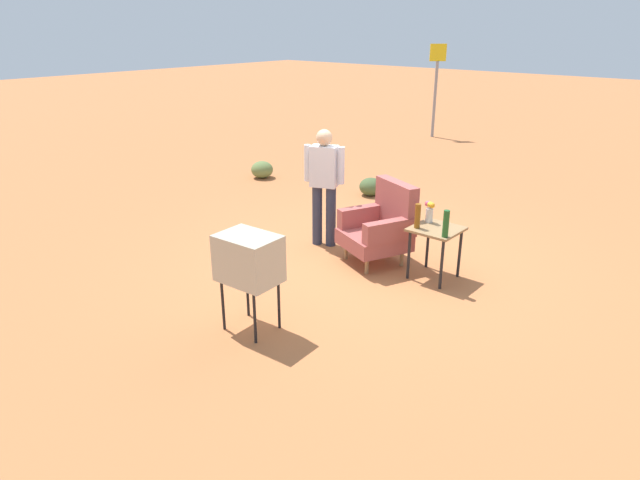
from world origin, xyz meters
The scene contains 11 objects.
ground_plane centered at (0.00, 0.00, 0.00)m, with size 60.00×60.00×0.00m, color #B76B3D.
armchair centered at (0.17, 0.06, 0.50)m, with size 1.00×1.01×1.06m.
side_table centered at (0.97, 0.06, 0.56)m, with size 0.56×0.56×0.65m.
tv_on_stand centered at (0.17, -2.25, 0.78)m, with size 0.63×0.48×1.03m.
person_standing centered at (-0.78, 0.03, 0.94)m, with size 0.53×0.34×1.64m.
road_sign centered at (-3.66, 8.11, 1.38)m, with size 0.33×0.33×2.44m.
bottle_tall_amber centered at (0.78, -0.09, 0.80)m, with size 0.07×0.07×0.30m, color brown.
bottle_wine_green centered at (1.18, -0.14, 0.81)m, with size 0.07×0.07×0.32m, color #1E5623.
flower_vase centered at (0.79, 0.18, 0.80)m, with size 0.15×0.10×0.27m.
shrub_near centered at (-1.68, 2.43, 0.16)m, with size 0.42×0.42×0.33m, color #475B33.
shrub_mid centered at (-4.08, 2.00, 0.17)m, with size 0.44×0.44×0.34m, color olive.
Camera 1 is at (3.97, -5.62, 2.96)m, focal length 31.19 mm.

